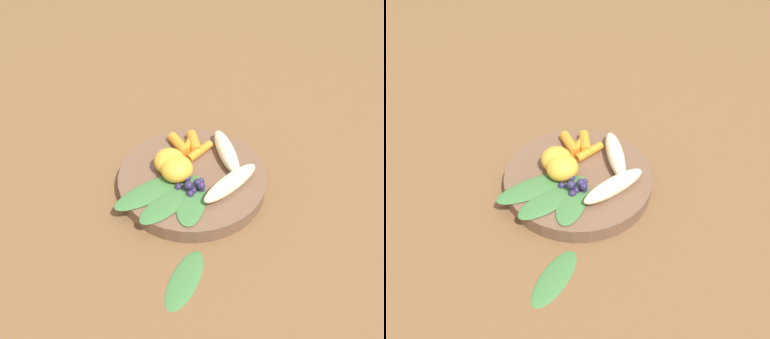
{
  "view_description": "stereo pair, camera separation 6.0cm",
  "coord_description": "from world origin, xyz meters",
  "views": [
    {
      "loc": [
        -0.37,
        -0.33,
        0.49
      ],
      "look_at": [
        0.0,
        0.0,
        0.04
      ],
      "focal_mm": 36.24,
      "sensor_mm": 36.0,
      "label": 1
    },
    {
      "loc": [
        -0.33,
        -0.37,
        0.49
      ],
      "look_at": [
        0.0,
        0.0,
        0.04
      ],
      "focal_mm": 36.24,
      "sensor_mm": 36.0,
      "label": 2
    }
  ],
  "objects": [
    {
      "name": "carrot_front",
      "position": [
        0.05,
        0.02,
        0.04
      ],
      "size": [
        0.06,
        0.02,
        0.02
      ],
      "primitive_type": "cylinder",
      "rotation": [
        0.0,
        1.57,
        6.28
      ],
      "color": "orange",
      "rests_on": "bowl"
    },
    {
      "name": "bowl",
      "position": [
        0.0,
        0.0,
        0.01
      ],
      "size": [
        0.26,
        0.26,
        0.03
      ],
      "primitive_type": "cylinder",
      "color": "brown",
      "rests_on": "ground_plane"
    },
    {
      "name": "kale_leaf_left",
      "position": [
        -0.08,
        0.02,
        0.03
      ],
      "size": [
        0.14,
        0.08,
        0.01
      ],
      "primitive_type": "ellipsoid",
      "rotation": [
        0.0,
        0.0,
        9.21
      ],
      "color": "#3D7038",
      "rests_on": "bowl"
    },
    {
      "name": "orange_segment_near",
      "position": [
        -0.02,
        0.01,
        0.05
      ],
      "size": [
        0.06,
        0.06,
        0.04
      ],
      "primitive_type": "ellipsoid",
      "color": "#F4A833",
      "rests_on": "bowl"
    },
    {
      "name": "carrot_mid_right",
      "position": [
        0.05,
        0.05,
        0.04
      ],
      "size": [
        0.06,
        0.04,
        0.01
      ],
      "primitive_type": "cylinder",
      "rotation": [
        0.0,
        1.57,
        6.68
      ],
      "color": "orange",
      "rests_on": "bowl"
    },
    {
      "name": "orange_segment_far",
      "position": [
        -0.02,
        0.04,
        0.05
      ],
      "size": [
        0.05,
        0.05,
        0.04
      ],
      "primitive_type": "ellipsoid",
      "color": "#F4A833",
      "rests_on": "bowl"
    },
    {
      "name": "kale_leaf_right",
      "position": [
        -0.08,
        -0.02,
        0.03
      ],
      "size": [
        0.12,
        0.05,
        0.01
      ],
      "primitive_type": "ellipsoid",
      "rotation": [
        0.0,
        0.0,
        9.41
      ],
      "color": "#3D7038",
      "rests_on": "bowl"
    },
    {
      "name": "kale_leaf_rear",
      "position": [
        -0.05,
        -0.04,
        0.03
      ],
      "size": [
        0.12,
        0.1,
        0.01
      ],
      "primitive_type": "ellipsoid",
      "rotation": [
        0.0,
        0.0,
        10.04
      ],
      "color": "#3D7038",
      "rests_on": "bowl"
    },
    {
      "name": "carrot_mid_left",
      "position": [
        0.06,
        0.05,
        0.04
      ],
      "size": [
        0.05,
        0.05,
        0.02
      ],
      "primitive_type": "cylinder",
      "rotation": [
        0.0,
        1.57,
        7.21
      ],
      "color": "orange",
      "rests_on": "bowl"
    },
    {
      "name": "kale_leaf_stray",
      "position": [
        -0.15,
        -0.12,
        0.0
      ],
      "size": [
        0.11,
        0.07,
        0.01
      ],
      "primitive_type": "ellipsoid",
      "rotation": [
        0.0,
        0.0,
        3.48
      ],
      "color": "#3D7038",
      "rests_on": "ground_plane"
    },
    {
      "name": "carrot_rear",
      "position": [
        0.04,
        0.06,
        0.04
      ],
      "size": [
        0.04,
        0.06,
        0.02
      ],
      "primitive_type": "cylinder",
      "rotation": [
        0.0,
        1.57,
        7.52
      ],
      "color": "orange",
      "rests_on": "bowl"
    },
    {
      "name": "banana_peeled_left",
      "position": [
        0.07,
        -0.02,
        0.04
      ],
      "size": [
        0.09,
        0.12,
        0.03
      ],
      "primitive_type": "ellipsoid",
      "rotation": [
        0.0,
        0.0,
        7.24
      ],
      "color": "beige",
      "rests_on": "bowl"
    },
    {
      "name": "blueberry_pile",
      "position": [
        -0.03,
        -0.03,
        0.04
      ],
      "size": [
        0.04,
        0.05,
        0.03
      ],
      "color": "#2D234C",
      "rests_on": "bowl"
    },
    {
      "name": "ground_plane",
      "position": [
        0.0,
        0.0,
        0.0
      ],
      "size": [
        2.4,
        2.4,
        0.0
      ],
      "primitive_type": "plane",
      "color": "brown"
    },
    {
      "name": "banana_peeled_right",
      "position": [
        0.01,
        -0.07,
        0.04
      ],
      "size": [
        0.13,
        0.04,
        0.03
      ],
      "primitive_type": "ellipsoid",
      "rotation": [
        0.0,
        0.0,
        6.21
      ],
      "color": "beige",
      "rests_on": "bowl"
    }
  ]
}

